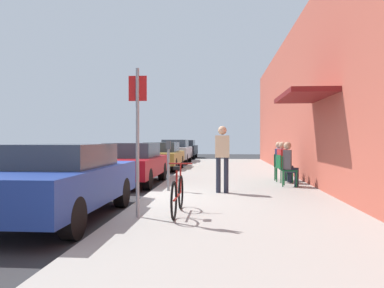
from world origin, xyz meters
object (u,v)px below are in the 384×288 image
cafe_chair_0 (287,169)px  seated_patron_1 (284,160)px  parking_meter (168,162)px  pedestrian_standing (222,154)px  parked_car_0 (60,180)px  cafe_chair_1 (282,167)px  seated_patron_0 (289,162)px  seated_patron_2 (281,159)px  parked_car_4 (185,149)px  parked_car_2 (162,155)px  parked_car_3 (175,151)px  cafe_chair_2 (279,165)px  bicycle_0 (178,194)px  street_sign (138,130)px  parked_car_1 (132,163)px

cafe_chair_0 → seated_patron_1: bearing=86.6°
parking_meter → seated_patron_1: size_ratio=1.02×
pedestrian_standing → seated_patron_1: bearing=51.8°
parked_car_0 → cafe_chair_0: (4.86, 4.44, -0.11)m
cafe_chair_1 → seated_patron_1: size_ratio=0.67×
seated_patron_0 → cafe_chair_1: size_ratio=1.48×
seated_patron_2 → pedestrian_standing: (-1.95, -3.17, 0.30)m
parked_car_4 → seated_patron_1: (4.92, -17.73, 0.06)m
cafe_chair_0 → cafe_chair_1: 0.95m
parked_car_0 → cafe_chair_1: (4.86, 5.39, -0.11)m
cafe_chair_0 → pedestrian_standing: pedestrian_standing is taller
parked_car_0 → parked_car_2: bearing=90.0°
pedestrian_standing → parked_car_2: bearing=108.7°
parked_car_0 → parked_car_3: size_ratio=1.00×
parked_car_0 → cafe_chair_1: parked_car_0 is taller
seated_patron_0 → pedestrian_standing: 2.47m
parked_car_0 → pedestrian_standing: bearing=44.5°
cafe_chair_2 → bicycle_0: bearing=-114.0°
parked_car_2 → cafe_chair_2: parked_car_2 is taller
seated_patron_0 → seated_patron_1: 0.98m
parked_car_0 → seated_patron_0: size_ratio=3.41×
seated_patron_1 → seated_patron_2: same height
parked_car_0 → pedestrian_standing: size_ratio=2.59×
parking_meter → cafe_chair_1: size_ratio=1.52×
parked_car_0 → seated_patron_2: bearing=51.1°
bicycle_0 → seated_patron_0: (2.75, 4.37, 0.34)m
street_sign → bicycle_0: street_sign is taller
parked_car_0 → street_sign: street_sign is taller
cafe_chair_0 → cafe_chair_2: same height
parked_car_1 → cafe_chair_1: parked_car_1 is taller
pedestrian_standing → cafe_chair_0: bearing=38.7°
parked_car_4 → seated_patron_2: bearing=-73.9°
parked_car_1 → cafe_chair_1: bearing=-1.9°
cafe_chair_1 → parked_car_2: bearing=127.6°
cafe_chair_0 → street_sign: bearing=-125.7°
seated_patron_0 → cafe_chair_2: bearing=92.0°
parked_car_3 → parked_car_4: parked_car_3 is taller
parked_car_3 → seated_patron_1: parked_car_3 is taller
street_sign → seated_patron_0: 5.84m
parked_car_1 → cafe_chair_1: 4.87m
parked_car_4 → pedestrian_standing: (2.98, -20.20, 0.37)m
parked_car_4 → cafe_chair_2: size_ratio=5.06×
parked_car_1 → cafe_chair_1: (4.86, -0.16, -0.09)m
parked_car_3 → cafe_chair_0: size_ratio=5.06×
parking_meter → pedestrian_standing: pedestrian_standing is taller
seated_patron_0 → bicycle_0: bearing=-122.2°
parked_car_2 → cafe_chair_0: (4.86, -7.27, -0.08)m
parked_car_3 → seated_patron_2: 12.04m
cafe_chair_1 → seated_patron_2: bearing=85.2°
parking_meter → seated_patron_1: (3.37, 2.19, -0.07)m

